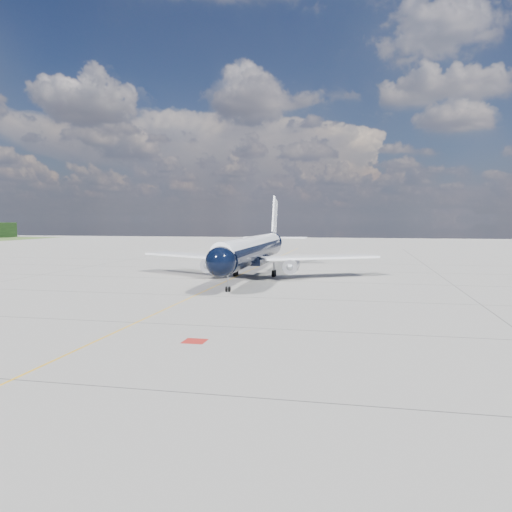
% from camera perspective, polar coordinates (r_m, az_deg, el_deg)
% --- Properties ---
extents(ground, '(320.00, 320.00, 0.00)m').
position_cam_1_polar(ground, '(75.49, -2.08, -2.27)').
color(ground, gray).
rests_on(ground, ground).
extents(taxiway_centerline, '(0.16, 160.00, 0.01)m').
position_cam_1_polar(taxiway_centerline, '(70.68, -3.06, -2.72)').
color(taxiway_centerline, '#DD9C0B').
rests_on(taxiway_centerline, ground).
extents(red_marking, '(1.60, 1.60, 0.01)m').
position_cam_1_polar(red_marking, '(35.71, -7.01, -9.63)').
color(red_marking, maroon).
rests_on(red_marking, ground).
extents(main_airliner, '(36.71, 44.60, 12.90)m').
position_cam_1_polar(main_airliner, '(74.28, -0.17, 0.73)').
color(main_airliner, black).
rests_on(main_airliner, ground).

